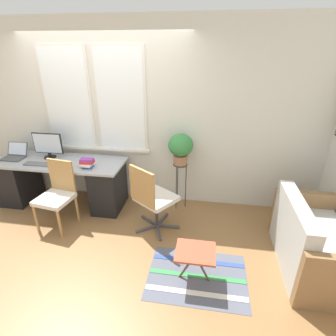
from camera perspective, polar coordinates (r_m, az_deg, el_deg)
The scene contains 15 objects.
ground_plane at distance 4.04m, azimuth -14.90°, elevation -10.68°, with size 14.00×14.00×0.00m, color olive.
wall_back_with_window at distance 4.15m, azimuth -12.92°, elevation 11.16°, with size 9.00×0.12×2.70m.
desk at distance 4.41m, azimuth -22.02°, elevation -2.66°, with size 1.99×0.69×0.73m.
laptop at distance 4.70m, azimuth -30.43°, elevation 2.49°, with size 0.33×0.31×0.21m.
monitor at distance 4.40m, azimuth -24.69°, elevation 4.56°, with size 0.46×0.18×0.39m.
keyboard at distance 4.27m, azimuth -26.44°, elevation 0.79°, with size 0.41×0.13×0.02m.
mouse at distance 4.12m, azimuth -23.08°, elevation 0.75°, with size 0.04×0.07×0.03m.
book_stack at distance 3.89m, azimuth -17.18°, elevation 1.06°, with size 0.20×0.18×0.13m.
desk_chair_wooden at distance 3.88m, azimuth -23.01°, elevation -5.06°, with size 0.49×0.50×0.92m.
office_chair_swivel at distance 3.45m, azimuth -3.48°, elevation -6.39°, with size 0.65×0.65×0.97m.
couch_loveseat at distance 3.43m, azimuth 28.86°, elevation -14.42°, with size 0.71×1.24×0.81m.
plant_stand at distance 3.91m, azimuth 2.66°, elevation -0.76°, with size 0.21×0.21×0.73m.
potted_plant at distance 3.76m, azimuth 2.78°, elevation 4.62°, with size 0.36×0.36×0.45m.
floor_rug_striped at distance 3.13m, azimuth 6.35°, elevation -22.35°, with size 1.07×0.79×0.01m.
folding_stool at distance 2.86m, azimuth 5.97°, elevation -18.04°, with size 0.41×0.35×0.39m.
Camera 1 is at (1.51, -2.98, 2.28)m, focal length 28.00 mm.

